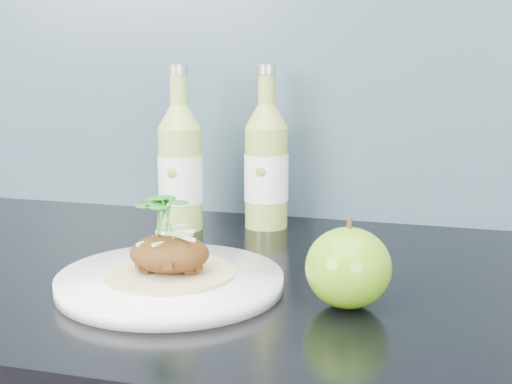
# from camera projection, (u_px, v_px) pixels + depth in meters

# --- Properties ---
(dinner_plate) EXTENTS (0.25, 0.25, 0.02)m
(dinner_plate) POSITION_uv_depth(u_px,v_px,m) (170.00, 281.00, 0.77)
(dinner_plate) COLOR white
(dinner_plate) RESTS_ON kitchen_counter
(pork_taco) EXTENTS (0.14, 0.14, 0.10)m
(pork_taco) POSITION_uv_depth(u_px,v_px,m) (169.00, 250.00, 0.77)
(pork_taco) COLOR tan
(pork_taco) RESTS_ON dinner_plate
(green_apple) EXTENTS (0.11, 0.11, 0.09)m
(green_apple) POSITION_uv_depth(u_px,v_px,m) (348.00, 268.00, 0.71)
(green_apple) COLOR #469310
(green_apple) RESTS_ON kitchen_counter
(cider_bottle_left) EXTENTS (0.07, 0.07, 0.23)m
(cider_bottle_left) POSITION_uv_depth(u_px,v_px,m) (180.00, 168.00, 1.01)
(cider_bottle_left) COLOR #98BE4F
(cider_bottle_left) RESTS_ON kitchen_counter
(cider_bottle_right) EXTENTS (0.08, 0.08, 0.23)m
(cider_bottle_right) POSITION_uv_depth(u_px,v_px,m) (266.00, 167.00, 1.02)
(cider_bottle_right) COLOR #97AD48
(cider_bottle_right) RESTS_ON kitchen_counter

